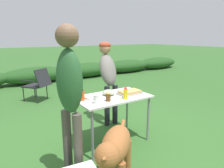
{
  "coord_description": "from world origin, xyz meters",
  "views": [
    {
      "loc": [
        -1.57,
        -2.38,
        1.61
      ],
      "look_at": [
        0.08,
        0.14,
        0.89
      ],
      "focal_mm": 32.0,
      "sensor_mm": 36.0,
      "label": 1
    }
  ],
  "objects_px": {
    "hot_sauce_bottle": "(82,95)",
    "dog": "(115,148)",
    "mustard_bottle": "(126,93)",
    "plate_stack": "(93,97)",
    "camp_chair_green_behind_table": "(38,83)",
    "paper_cup_stack": "(96,99)",
    "folding_table": "(112,101)",
    "standing_person_with_beanie": "(70,90)",
    "food_tray": "(130,92)",
    "mixing_bowl": "(109,92)",
    "beer_bottle": "(108,96)",
    "standing_person_in_red_jacket": "(108,72)"
  },
  "relations": [
    {
      "from": "plate_stack",
      "to": "mustard_bottle",
      "type": "height_order",
      "value": "mustard_bottle"
    },
    {
      "from": "paper_cup_stack",
      "to": "mustard_bottle",
      "type": "height_order",
      "value": "mustard_bottle"
    },
    {
      "from": "standing_person_with_beanie",
      "to": "paper_cup_stack",
      "type": "bearing_deg",
      "value": -75.17
    },
    {
      "from": "camp_chair_green_behind_table",
      "to": "dog",
      "type": "bearing_deg",
      "value": -128.1
    },
    {
      "from": "standing_person_with_beanie",
      "to": "mixing_bowl",
      "type": "bearing_deg",
      "value": -75.25
    },
    {
      "from": "folding_table",
      "to": "mustard_bottle",
      "type": "relative_size",
      "value": 5.97
    },
    {
      "from": "paper_cup_stack",
      "to": "mustard_bottle",
      "type": "distance_m",
      "value": 0.45
    },
    {
      "from": "paper_cup_stack",
      "to": "standing_person_with_beanie",
      "type": "xyz_separation_m",
      "value": [
        -0.49,
        -0.34,
        0.27
      ]
    },
    {
      "from": "dog",
      "to": "camp_chair_green_behind_table",
      "type": "relative_size",
      "value": 0.99
    },
    {
      "from": "standing_person_with_beanie",
      "to": "camp_chair_green_behind_table",
      "type": "relative_size",
      "value": 2.08
    },
    {
      "from": "folding_table",
      "to": "paper_cup_stack",
      "type": "height_order",
      "value": "paper_cup_stack"
    },
    {
      "from": "camp_chair_green_behind_table",
      "to": "plate_stack",
      "type": "bearing_deg",
      "value": -123.62
    },
    {
      "from": "mustard_bottle",
      "to": "plate_stack",
      "type": "bearing_deg",
      "value": 143.14
    },
    {
      "from": "mustard_bottle",
      "to": "standing_person_in_red_jacket",
      "type": "bearing_deg",
      "value": 73.94
    },
    {
      "from": "standing_person_with_beanie",
      "to": "plate_stack",
      "type": "bearing_deg",
      "value": -64.62
    },
    {
      "from": "food_tray",
      "to": "folding_table",
      "type": "bearing_deg",
      "value": 171.14
    },
    {
      "from": "hot_sauce_bottle",
      "to": "camp_chair_green_behind_table",
      "type": "distance_m",
      "value": 2.69
    },
    {
      "from": "folding_table",
      "to": "mustard_bottle",
      "type": "bearing_deg",
      "value": -67.15
    },
    {
      "from": "folding_table",
      "to": "standing_person_in_red_jacket",
      "type": "bearing_deg",
      "value": 62.9
    },
    {
      "from": "food_tray",
      "to": "standing_person_with_beanie",
      "type": "bearing_deg",
      "value": -158.75
    },
    {
      "from": "paper_cup_stack",
      "to": "standing_person_in_red_jacket",
      "type": "height_order",
      "value": "standing_person_in_red_jacket"
    },
    {
      "from": "paper_cup_stack",
      "to": "mustard_bottle",
      "type": "bearing_deg",
      "value": -7.44
    },
    {
      "from": "folding_table",
      "to": "standing_person_with_beanie",
      "type": "distance_m",
      "value": 1.06
    },
    {
      "from": "mixing_bowl",
      "to": "hot_sauce_bottle",
      "type": "relative_size",
      "value": 1.07
    },
    {
      "from": "paper_cup_stack",
      "to": "standing_person_with_beanie",
      "type": "bearing_deg",
      "value": -145.47
    },
    {
      "from": "mixing_bowl",
      "to": "beer_bottle",
      "type": "xyz_separation_m",
      "value": [
        -0.16,
        -0.24,
        0.02
      ]
    },
    {
      "from": "mixing_bowl",
      "to": "camp_chair_green_behind_table",
      "type": "xyz_separation_m",
      "value": [
        -0.43,
        2.66,
        -0.31
      ]
    },
    {
      "from": "folding_table",
      "to": "standing_person_in_red_jacket",
      "type": "height_order",
      "value": "standing_person_in_red_jacket"
    },
    {
      "from": "mixing_bowl",
      "to": "standing_person_with_beanie",
      "type": "height_order",
      "value": "standing_person_with_beanie"
    },
    {
      "from": "folding_table",
      "to": "mustard_bottle",
      "type": "distance_m",
      "value": 0.28
    },
    {
      "from": "plate_stack",
      "to": "hot_sauce_bottle",
      "type": "height_order",
      "value": "hot_sauce_bottle"
    },
    {
      "from": "standing_person_with_beanie",
      "to": "food_tray",
      "type": "bearing_deg",
      "value": -88.45
    },
    {
      "from": "mustard_bottle",
      "to": "beer_bottle",
      "type": "bearing_deg",
      "value": 168.75
    },
    {
      "from": "food_tray",
      "to": "mustard_bottle",
      "type": "distance_m",
      "value": 0.27
    },
    {
      "from": "food_tray",
      "to": "plate_stack",
      "type": "height_order",
      "value": "food_tray"
    },
    {
      "from": "mixing_bowl",
      "to": "standing_person_with_beanie",
      "type": "distance_m",
      "value": 1.05
    },
    {
      "from": "hot_sauce_bottle",
      "to": "dog",
      "type": "xyz_separation_m",
      "value": [
        -0.06,
        -0.9,
        -0.35
      ]
    },
    {
      "from": "mixing_bowl",
      "to": "standing_person_in_red_jacket",
      "type": "distance_m",
      "value": 0.7
    },
    {
      "from": "hot_sauce_bottle",
      "to": "dog",
      "type": "distance_m",
      "value": 0.97
    },
    {
      "from": "plate_stack",
      "to": "dog",
      "type": "xyz_separation_m",
      "value": [
        -0.23,
        -0.9,
        -0.29
      ]
    },
    {
      "from": "plate_stack",
      "to": "camp_chair_green_behind_table",
      "type": "relative_size",
      "value": 0.29
    },
    {
      "from": "beer_bottle",
      "to": "mixing_bowl",
      "type": "bearing_deg",
      "value": 56.36
    },
    {
      "from": "mustard_bottle",
      "to": "dog",
      "type": "relative_size",
      "value": 0.22
    },
    {
      "from": "paper_cup_stack",
      "to": "beer_bottle",
      "type": "height_order",
      "value": "beer_bottle"
    },
    {
      "from": "plate_stack",
      "to": "camp_chair_green_behind_table",
      "type": "xyz_separation_m",
      "value": [
        -0.15,
        2.66,
        -0.29
      ]
    },
    {
      "from": "standing_person_in_red_jacket",
      "to": "hot_sauce_bottle",
      "type": "bearing_deg",
      "value": -139.87
    },
    {
      "from": "paper_cup_stack",
      "to": "beer_bottle",
      "type": "bearing_deg",
      "value": -1.85
    },
    {
      "from": "paper_cup_stack",
      "to": "dog",
      "type": "xyz_separation_m",
      "value": [
        -0.16,
        -0.68,
        -0.33
      ]
    },
    {
      "from": "folding_table",
      "to": "food_tray",
      "type": "distance_m",
      "value": 0.31
    },
    {
      "from": "plate_stack",
      "to": "mustard_bottle",
      "type": "distance_m",
      "value": 0.47
    }
  ]
}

